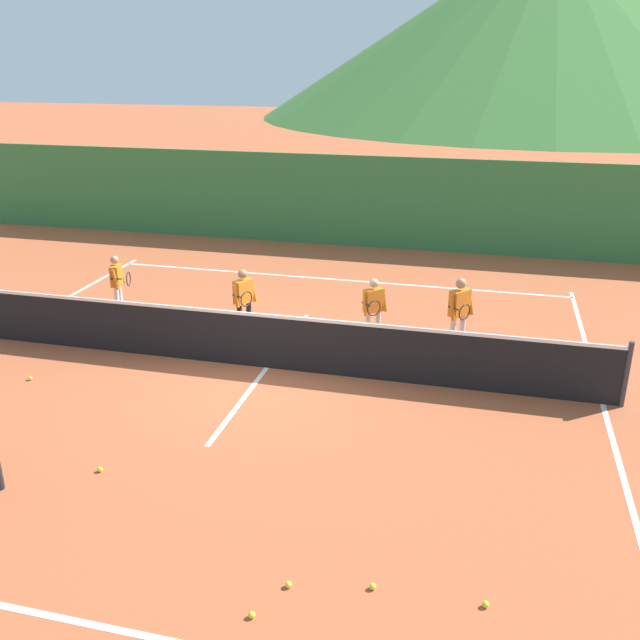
{
  "coord_description": "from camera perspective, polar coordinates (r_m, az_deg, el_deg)",
  "views": [
    {
      "loc": [
        3.45,
        -10.04,
        4.95
      ],
      "look_at": [
        0.87,
        0.24,
        0.86
      ],
      "focal_mm": 38.58,
      "sensor_mm": 36.0,
      "label": 1
    }
  ],
  "objects": [
    {
      "name": "tennis_ball_6",
      "position": [
        9.36,
        -17.78,
        -11.72
      ],
      "size": [
        0.07,
        0.07,
        0.07
      ],
      "primitive_type": "sphere",
      "color": "yellow",
      "rests_on": "ground"
    },
    {
      "name": "tennis_net",
      "position": [
        11.51,
        -4.49,
        -1.7
      ],
      "size": [
        11.32,
        0.08,
        1.05
      ],
      "color": "#333338",
      "rests_on": "ground"
    },
    {
      "name": "windscreen_fence",
      "position": [
        18.92,
        3.36,
        9.76
      ],
      "size": [
        23.58,
        0.08,
        2.47
      ],
      "primitive_type": "cube",
      "color": "#33753D",
      "rests_on": "ground"
    },
    {
      "name": "student_3",
      "position": [
        12.31,
        11.5,
        1.0
      ],
      "size": [
        0.46,
        0.72,
        1.34
      ],
      "color": "silver",
      "rests_on": "ground"
    },
    {
      "name": "line_baseline_far",
      "position": [
        16.26,
        1.17,
        3.4
      ],
      "size": [
        10.72,
        0.08,
        0.01
      ],
      "primitive_type": "cube",
      "color": "white",
      "rests_on": "ground"
    },
    {
      "name": "ground_plane",
      "position": [
        11.71,
        -4.42,
        -3.96
      ],
      "size": [
        120.0,
        120.0,
        0.0
      ],
      "primitive_type": "plane",
      "color": "#B25633"
    },
    {
      "name": "tennis_ball_0",
      "position": [
        7.32,
        -2.64,
        -21.08
      ],
      "size": [
        0.07,
        0.07,
        0.07
      ],
      "primitive_type": "sphere",
      "color": "yellow",
      "rests_on": "ground"
    },
    {
      "name": "student_2",
      "position": [
        12.44,
        4.46,
        1.27
      ],
      "size": [
        0.46,
        0.67,
        1.23
      ],
      "color": "silver",
      "rests_on": "ground"
    },
    {
      "name": "tennis_ball_1",
      "position": [
        7.3,
        13.57,
        -21.94
      ],
      "size": [
        0.07,
        0.07,
        0.07
      ],
      "primitive_type": "sphere",
      "color": "yellow",
      "rests_on": "ground"
    },
    {
      "name": "student_1",
      "position": [
        12.85,
        -6.35,
        2.0
      ],
      "size": [
        0.41,
        0.7,
        1.28
      ],
      "color": "black",
      "rests_on": "ground"
    },
    {
      "name": "tennis_ball_8",
      "position": [
        7.32,
        4.39,
        -21.17
      ],
      "size": [
        0.07,
        0.07,
        0.07
      ],
      "primitive_type": "sphere",
      "color": "yellow",
      "rests_on": "ground"
    },
    {
      "name": "tennis_ball_3",
      "position": [
        12.18,
        -22.89,
        -4.47
      ],
      "size": [
        0.07,
        0.07,
        0.07
      ],
      "primitive_type": "sphere",
      "color": "yellow",
      "rests_on": "ground"
    },
    {
      "name": "tennis_ball_2",
      "position": [
        7.06,
        -5.68,
        -23.16
      ],
      "size": [
        0.07,
        0.07,
        0.07
      ],
      "primitive_type": "sphere",
      "color": "yellow",
      "rests_on": "ground"
    },
    {
      "name": "line_service_center",
      "position": [
        11.71,
        -4.42,
        -3.94
      ],
      "size": [
        0.08,
        5.19,
        0.01
      ],
      "primitive_type": "cube",
      "color": "white",
      "rests_on": "ground"
    },
    {
      "name": "line_sideline_east",
      "position": [
        11.35,
        22.39,
        -6.45
      ],
      "size": [
        0.08,
        10.83,
        0.01
      ],
      "primitive_type": "cube",
      "color": "white",
      "rests_on": "ground"
    },
    {
      "name": "student_0",
      "position": [
        14.47,
        -16.47,
        3.28
      ],
      "size": [
        0.51,
        0.53,
        1.21
      ],
      "color": "silver",
      "rests_on": "ground"
    },
    {
      "name": "hill_1",
      "position": [
        63.95,
        18.34,
        22.31
      ],
      "size": [
        46.93,
        46.93,
        14.73
      ],
      "primitive_type": "cone",
      "color": "#427A38",
      "rests_on": "ground"
    },
    {
      "name": "line_baseline_near",
      "position": [
        7.39,
        -19.72,
        -22.43
      ],
      "size": [
        10.72,
        0.08,
        0.01
      ],
      "primitive_type": "cube",
      "color": "white",
      "rests_on": "ground"
    }
  ]
}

